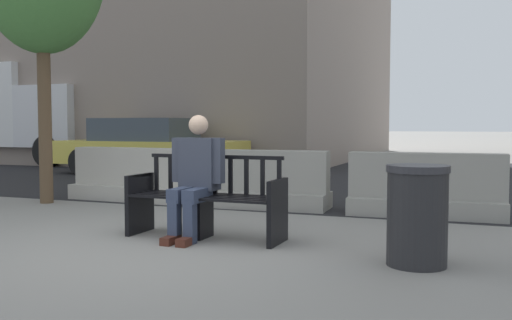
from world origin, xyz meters
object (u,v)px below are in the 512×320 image
(jersey_barrier_centre, at_px, (261,184))
(delivery_truck, at_px, (1,110))
(jersey_barrier_right, at_px, (425,191))
(trash_bin, at_px, (417,215))
(street_bench, at_px, (206,201))
(seated_person, at_px, (195,174))
(jersey_barrier_left, at_px, (131,179))
(car_sedan_mid, at_px, (150,146))

(jersey_barrier_centre, height_order, delivery_truck, delivery_truck)
(jersey_barrier_right, height_order, trash_bin, trash_bin)
(street_bench, distance_m, seated_person, 0.32)
(jersey_barrier_left, bearing_deg, seated_person, -45.07)
(seated_person, distance_m, car_sedan_mid, 8.18)
(seated_person, distance_m, jersey_barrier_right, 3.25)
(jersey_barrier_left, relative_size, jersey_barrier_right, 1.00)
(car_sedan_mid, relative_size, delivery_truck, 0.66)
(jersey_barrier_right, xyz_separation_m, delivery_truck, (-13.62, 6.32, 1.35))
(street_bench, relative_size, seated_person, 1.29)
(jersey_barrier_left, xyz_separation_m, car_sedan_mid, (-2.31, 4.31, 0.35))
(seated_person, bearing_deg, car_sedan_mid, 125.04)
(jersey_barrier_centre, bearing_deg, jersey_barrier_left, 179.10)
(delivery_truck, xyz_separation_m, trash_bin, (13.77, -9.09, -1.25))
(seated_person, height_order, jersey_barrier_left, seated_person)
(street_bench, distance_m, car_sedan_mid, 8.20)
(jersey_barrier_centre, distance_m, trash_bin, 3.68)
(car_sedan_mid, bearing_deg, jersey_barrier_centre, -43.65)
(seated_person, height_order, trash_bin, seated_person)
(jersey_barrier_left, height_order, jersey_barrier_right, same)
(street_bench, bearing_deg, jersey_barrier_left, 136.81)
(jersey_barrier_right, bearing_deg, street_bench, -131.52)
(seated_person, relative_size, jersey_barrier_left, 0.65)
(seated_person, height_order, car_sedan_mid, car_sedan_mid)
(jersey_barrier_left, xyz_separation_m, delivery_truck, (-9.06, 6.32, 1.35))
(jersey_barrier_right, xyz_separation_m, car_sedan_mid, (-6.87, 4.31, 0.35))
(jersey_barrier_left, bearing_deg, jersey_barrier_right, 0.03)
(jersey_barrier_right, distance_m, car_sedan_mid, 8.11)
(jersey_barrier_right, relative_size, car_sedan_mid, 0.45)
(street_bench, relative_size, jersey_barrier_left, 0.84)
(jersey_barrier_centre, xyz_separation_m, trash_bin, (2.47, -2.73, 0.10))
(jersey_barrier_right, distance_m, delivery_truck, 15.07)
(jersey_barrier_centre, distance_m, jersey_barrier_left, 2.24)
(jersey_barrier_centre, relative_size, jersey_barrier_right, 1.00)
(jersey_barrier_left, xyz_separation_m, jersey_barrier_right, (4.56, 0.00, 0.00))
(delivery_truck, bearing_deg, car_sedan_mid, -16.64)
(seated_person, height_order, delivery_truck, delivery_truck)
(jersey_barrier_left, height_order, delivery_truck, delivery_truck)
(seated_person, height_order, jersey_barrier_right, seated_person)
(street_bench, height_order, jersey_barrier_centre, street_bench)
(street_bench, xyz_separation_m, trash_bin, (2.22, -0.44, 0.04))
(jersey_barrier_right, relative_size, trash_bin, 2.34)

